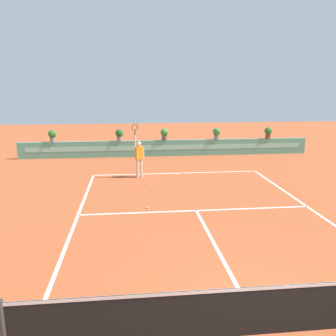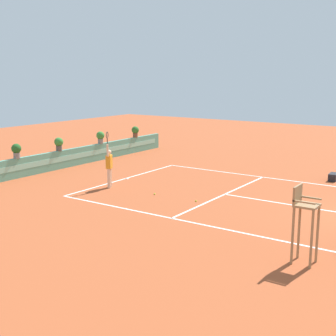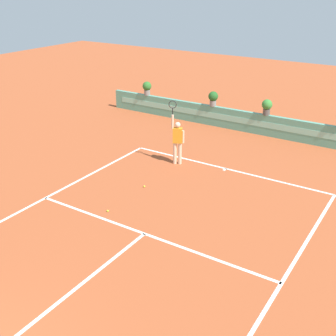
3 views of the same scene
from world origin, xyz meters
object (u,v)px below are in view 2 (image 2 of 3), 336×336
tennis_ball_near_baseline (155,194)px  potted_plant_left (16,150)px  gear_bag (333,177)px  potted_plant_centre (59,143)px  potted_plant_far_right (135,131)px  tennis_player (109,165)px  tennis_ball_mid_court (196,201)px  umpire_chair (304,215)px  potted_plant_right (100,137)px

tennis_ball_near_baseline → potted_plant_left: bearing=98.8°
gear_bag → potted_plant_centre: bearing=112.6°
tennis_ball_near_baseline → potted_plant_far_right: 11.27m
tennis_player → tennis_ball_mid_court: tennis_player is taller
tennis_player → potted_plant_centre: tennis_player is taller
potted_plant_centre → gear_bag: bearing=-67.4°
tennis_ball_near_baseline → gear_bag: bearing=-38.4°
umpire_chair → tennis_ball_mid_court: size_ratio=31.47×
umpire_chair → tennis_ball_mid_court: umpire_chair is taller
gear_bag → potted_plant_left: potted_plant_left is taller
tennis_ball_near_baseline → potted_plant_centre: bearing=78.0°
potted_plant_right → potted_plant_far_right: bearing=0.0°
tennis_ball_mid_court → potted_plant_left: bearing=97.1°
umpire_chair → potted_plant_right: (8.56, 15.13, 0.07)m
tennis_ball_near_baseline → potted_plant_far_right: bearing=42.3°
tennis_ball_near_baseline → potted_plant_far_right: potted_plant_far_right is taller
gear_bag → potted_plant_left: (-8.22, 13.11, 1.23)m
umpire_chair → tennis_player: bearing=70.6°
tennis_ball_near_baseline → potted_plant_centre: 7.82m
tennis_player → tennis_ball_near_baseline: size_ratio=38.01×
umpire_chair → potted_plant_right: umpire_chair is taller
potted_plant_far_right → potted_plant_right: size_ratio=1.00×
potted_plant_centre → potted_plant_left: same height
tennis_player → potted_plant_centre: size_ratio=3.57×
tennis_ball_mid_court → potted_plant_far_right: bearing=49.3°
tennis_player → tennis_ball_near_baseline: bearing=-87.3°
tennis_ball_mid_court → potted_plant_centre: 9.80m
umpire_chair → potted_plant_far_right: (11.92, 15.13, 0.07)m
potted_plant_right → potted_plant_centre: 3.31m
gear_bag → tennis_ball_near_baseline: size_ratio=10.29×
potted_plant_far_right → potted_plant_right: same height
umpire_chair → gear_bag: umpire_chair is taller
gear_bag → potted_plant_right: size_ratio=0.97×
gear_bag → potted_plant_left: bearing=122.1°
umpire_chair → gear_bag: bearing=10.6°
umpire_chair → potted_plant_left: bearing=80.7°
tennis_ball_near_baseline → tennis_ball_mid_court: size_ratio=1.00×
tennis_ball_mid_court → potted_plant_centre: size_ratio=0.09×
umpire_chair → potted_plant_centre: size_ratio=2.96×
umpire_chair → potted_plant_left: size_ratio=2.96×
gear_bag → tennis_ball_near_baseline: 9.00m
tennis_ball_near_baseline → potted_plant_left: (-1.17, 7.53, 1.38)m
tennis_player → potted_plant_right: (5.02, 5.10, 0.36)m
tennis_ball_mid_court → umpire_chair: bearing=-123.6°
tennis_ball_mid_court → potted_plant_far_right: size_ratio=0.09×
tennis_player → potted_plant_right: tennis_player is taller
tennis_ball_mid_court → potted_plant_centre: potted_plant_centre is taller
potted_plant_far_right → potted_plant_centre: bearing=180.0°
potted_plant_centre → potted_plant_far_right: bearing=0.0°
tennis_ball_near_baseline → potted_plant_centre: potted_plant_centre is taller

